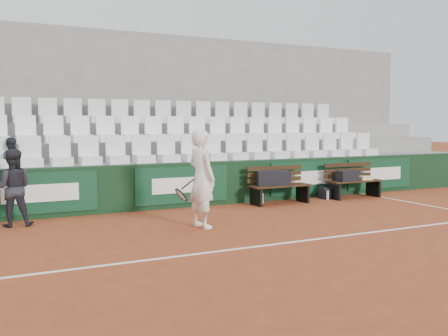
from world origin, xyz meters
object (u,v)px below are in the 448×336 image
bench_right (354,189)px  sports_bag_ground (329,193)px  water_bottle_near (262,198)px  ball_kid (13,188)px  sports_bag_right (347,176)px  water_bottle_far (328,195)px  bench_left (280,194)px  spectator_c (10,141)px  tennis_player (201,179)px  sports_bag_left (273,178)px

bench_right → sports_bag_ground: 0.67m
water_bottle_near → ball_kid: 5.52m
sports_bag_right → water_bottle_far: sports_bag_right is taller
water_bottle_near → water_bottle_far: size_ratio=1.04×
water_bottle_near → water_bottle_far: water_bottle_near is taller
bench_left → spectator_c: bearing=169.0°
water_bottle_far → tennis_player: bearing=-158.1°
ball_kid → water_bottle_far: bearing=-171.6°
sports_bag_left → sports_bag_right: (2.14, -0.08, -0.03)m
bench_left → tennis_player: bearing=-148.7°
sports_bag_right → tennis_player: 4.98m
tennis_player → sports_bag_ground: bearing=23.1°
sports_bag_left → sports_bag_ground: (1.77, 0.16, -0.48)m
bench_right → spectator_c: size_ratio=1.42×
water_bottle_near → spectator_c: size_ratio=0.23×
spectator_c → sports_bag_right: bearing=-179.8°
bench_right → tennis_player: (-4.97, -1.66, 0.67)m
sports_bag_right → sports_bag_ground: sports_bag_right is taller
sports_bag_right → water_bottle_near: size_ratio=2.38×
sports_bag_left → spectator_c: bearing=168.8°
sports_bag_right → water_bottle_far: bearing=174.6°
spectator_c → sports_bag_left: bearing=177.7°
bench_left → water_bottle_near: size_ratio=6.25×
bench_left → spectator_c: 6.02m
bench_right → sports_bag_left: bearing=179.3°
sports_bag_ground → ball_kid: 7.42m
bench_left → sports_bag_ground: bench_left is taller
bench_left → tennis_player: tennis_player is taller
sports_bag_right → ball_kid: ball_kid is taller
water_bottle_near → ball_kid: (-5.48, -0.31, 0.59)m
spectator_c → sports_bag_ground: bearing=-178.5°
sports_bag_ground → water_bottle_far: 0.26m
bench_left → tennis_player: 3.28m
bench_right → water_bottle_far: 0.83m
sports_bag_ground → water_bottle_near: size_ratio=1.93×
bench_left → bench_right: same height
water_bottle_far → sports_bag_left: bearing=179.1°
bench_left → bench_right: 2.22m
water_bottle_near → bench_left: bearing=-36.7°
bench_right → water_bottle_far: bench_right is taller
bench_left → spectator_c: (-5.77, 1.13, 1.30)m
bench_right → water_bottle_far: (-0.82, 0.00, -0.11)m
sports_bag_right → spectator_c: spectator_c is taller
spectator_c → bench_left: bearing=177.8°
water_bottle_far → tennis_player: (-4.14, -1.66, 0.78)m
water_bottle_near → ball_kid: size_ratio=0.17×
sports_bag_right → ball_kid: (-7.77, 0.00, 0.13)m
tennis_player → ball_kid: tennis_player is taller
bench_right → tennis_player: size_ratio=0.84×
sports_bag_left → tennis_player: tennis_player is taller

